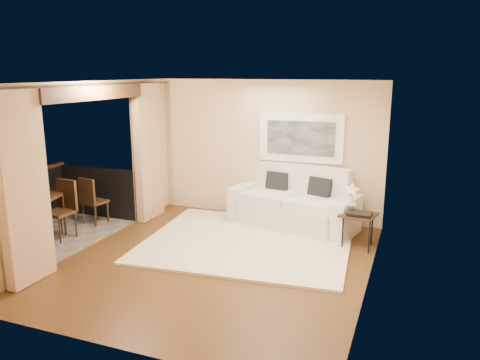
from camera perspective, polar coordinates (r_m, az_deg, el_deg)
The scene contains 18 objects.
floor at distance 7.31m, azimuth -2.86°, elevation -9.87°, with size 5.00×5.00×0.00m, color #553619.
room_shell at distance 7.84m, azimuth -17.69°, elevation 10.10°, with size 5.00×6.40×5.00m.
balcony at distance 9.03m, azimuth -22.53°, elevation -5.15°, with size 1.81×2.60×1.17m.
curtains at distance 7.97m, azimuth -16.99°, elevation 1.59°, with size 0.16×4.80×2.64m.
artwork at distance 8.93m, azimuth 7.40°, elevation 5.10°, with size 1.62×0.07×0.92m.
rug at distance 8.03m, azimuth 0.93°, elevation -7.52°, with size 3.38×2.95×0.04m, color #F1E2C2.
sofa at distance 8.84m, azimuth 6.72°, elevation -3.09°, with size 2.48×1.46×1.12m.
side_table at distance 7.93m, azimuth 14.22°, elevation -4.42°, with size 0.63×0.63×0.58m.
tray at distance 7.82m, azimuth 14.35°, elevation -4.02°, with size 0.38×0.28×0.05m, color black.
orchid at distance 8.00m, azimuth 13.48°, elevation -2.07°, with size 0.24×0.16×0.46m, color white.
bistro_table at distance 8.77m, azimuth -23.28°, elevation -2.20°, with size 0.78×0.78×0.78m.
balcony_chair_far at distance 9.25m, azimuth -17.74°, elevation -2.07°, with size 0.45×0.45×0.91m.
balcony_chair_near at distance 8.71m, azimuth -20.72°, elevation -2.78°, with size 0.48×0.49×1.02m.
ice_bucket at distance 8.89m, azimuth -23.24°, elevation -0.78°, with size 0.18×0.18×0.20m, color silver.
candle at distance 8.76m, azimuth -22.51°, elevation -1.35°, with size 0.06×0.06×0.07m, color red.
vase at distance 8.65m, azimuth -24.05°, elevation -1.30°, with size 0.04×0.04×0.18m, color white.
glass_a at distance 8.55m, azimuth -22.88°, elevation -1.54°, with size 0.06×0.06×0.12m, color white.
glass_b at distance 8.64m, azimuth -22.79°, elevation -1.39°, with size 0.06×0.06×0.12m, color silver.
Camera 1 is at (2.74, -6.14, 2.86)m, focal length 35.00 mm.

